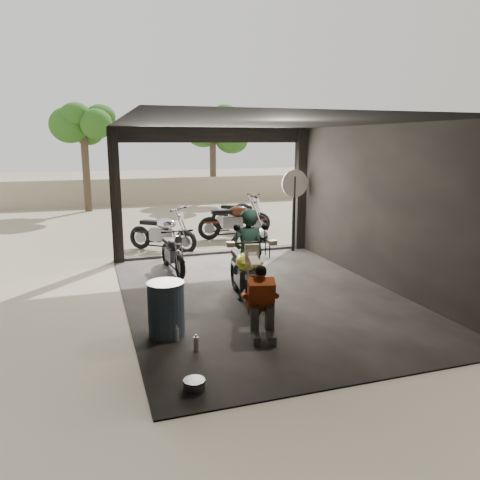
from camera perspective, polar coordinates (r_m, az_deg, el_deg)
ground at (r=8.96m, az=2.48°, el=-6.78°), size 80.00×80.00×0.00m
garage at (r=9.14m, az=1.35°, el=1.89°), size 7.00×7.13×3.20m
boundary_wall at (r=22.26m, az=-10.30°, el=5.92°), size 18.00×0.30×1.20m
tree_left at (r=20.47m, az=-18.68°, el=14.48°), size 2.20×2.20×5.60m
tree_right at (r=22.70m, az=-3.37°, el=13.68°), size 2.20×2.20×5.00m
main_bike at (r=8.35m, az=0.52°, el=-3.55°), size 1.02×2.01×1.29m
left_bike at (r=10.46m, az=-8.22°, el=-1.19°), size 0.75×1.57×1.03m
outside_bike_a at (r=12.51m, az=-9.48°, el=1.31°), size 1.81×1.69×1.19m
outside_bike_b at (r=13.99m, az=-0.72°, el=2.81°), size 1.95×0.87×1.30m
outside_bike_c at (r=15.18m, az=0.02°, el=3.38°), size 1.84×1.72×1.21m
rider at (r=8.45m, az=0.92°, el=-1.87°), size 0.63×0.42×1.71m
mechanic at (r=6.95m, az=2.69°, el=-7.90°), size 0.67×0.82×1.04m
stool at (r=11.73m, az=2.73°, el=-0.18°), size 0.35×0.35×0.48m
helmet at (r=11.66m, az=2.72°, el=0.79°), size 0.34×0.35×0.27m
oil_drum at (r=7.10m, az=-8.99°, el=-8.43°), size 0.58×0.58×0.84m
sign_post at (r=12.26m, az=6.63°, el=5.17°), size 0.72×0.08×2.16m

